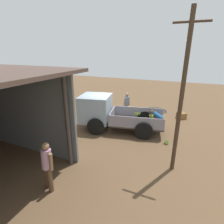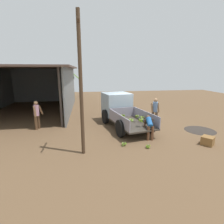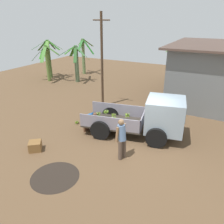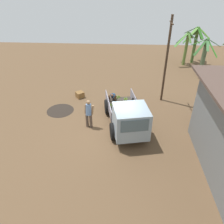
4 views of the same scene
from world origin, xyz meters
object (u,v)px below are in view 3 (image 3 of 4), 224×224
at_px(cargo_truck, 154,117).
at_px(person_foreground_visitor, 122,137).
at_px(banana_bunch_on_ground_0, 77,122).
at_px(banana_bunch_on_ground_1, 93,116).
at_px(wooden_crate_0, 35,146).
at_px(person_bystander_near_shed, 170,88).
at_px(person_worker_loading, 89,119).
at_px(utility_pole, 102,61).

relative_size(cargo_truck, person_foreground_visitor, 2.86).
distance_m(banana_bunch_on_ground_0, banana_bunch_on_ground_1, 1.09).
bearing_deg(wooden_crate_0, person_foreground_visitor, 19.06).
distance_m(person_bystander_near_shed, wooden_crate_0, 9.19).
bearing_deg(banana_bunch_on_ground_1, person_worker_loading, -64.62).
xyz_separation_m(cargo_truck, banana_bunch_on_ground_0, (-4.02, -0.54, -0.93)).
bearing_deg(utility_pole, wooden_crate_0, -90.39).
height_order(utility_pole, person_foreground_visitor, utility_pole).
bearing_deg(wooden_crate_0, person_bystander_near_shed, 66.83).
relative_size(utility_pole, person_foreground_visitor, 3.26).
distance_m(cargo_truck, wooden_crate_0, 5.41).
xyz_separation_m(person_bystander_near_shed, wooden_crate_0, (-3.61, -8.42, -0.74)).
relative_size(utility_pole, person_bystander_near_shed, 3.25).
relative_size(person_foreground_visitor, person_bystander_near_shed, 1.00).
relative_size(utility_pole, person_worker_loading, 4.89).
distance_m(person_worker_loading, wooden_crate_0, 2.75).
distance_m(cargo_truck, person_foreground_visitor, 2.31).
height_order(cargo_truck, person_worker_loading, cargo_truck).
distance_m(utility_pole, banana_bunch_on_ground_0, 3.98).
xyz_separation_m(person_foreground_visitor, person_worker_loading, (-2.31, 1.23, -0.25)).
relative_size(cargo_truck, wooden_crate_0, 9.71).
relative_size(banana_bunch_on_ground_0, banana_bunch_on_ground_1, 0.88).
xyz_separation_m(utility_pole, wooden_crate_0, (-0.04, -5.74, -2.67)).
height_order(person_foreground_visitor, banana_bunch_on_ground_1, person_foreground_visitor).
xyz_separation_m(utility_pole, banana_bunch_on_ground_0, (0.04, -2.86, -2.77)).
height_order(person_foreground_visitor, person_bystander_near_shed, person_bystander_near_shed).
height_order(cargo_truck, utility_pole, utility_pole).
height_order(cargo_truck, person_foreground_visitor, cargo_truck).
xyz_separation_m(cargo_truck, utility_pole, (-4.06, 2.32, 1.84)).
bearing_deg(wooden_crate_0, banana_bunch_on_ground_0, 88.41).
bearing_deg(person_worker_loading, banana_bunch_on_ground_0, 164.44).
distance_m(banana_bunch_on_ground_1, wooden_crate_0, 3.93).
relative_size(cargo_truck, person_bystander_near_shed, 2.85).
height_order(banana_bunch_on_ground_0, banana_bunch_on_ground_1, banana_bunch_on_ground_1).
relative_size(person_foreground_visitor, person_worker_loading, 1.50).
height_order(person_foreground_visitor, person_worker_loading, person_foreground_visitor).
distance_m(cargo_truck, banana_bunch_on_ground_0, 4.16).
bearing_deg(person_bystander_near_shed, wooden_crate_0, 0.04).
xyz_separation_m(person_foreground_visitor, wooden_crate_0, (-3.49, -1.20, -0.74)).
relative_size(person_foreground_visitor, wooden_crate_0, 3.40).
xyz_separation_m(person_bystander_near_shed, banana_bunch_on_ground_0, (-3.53, -5.54, -0.85)).
bearing_deg(utility_pole, banana_bunch_on_ground_1, -76.58).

